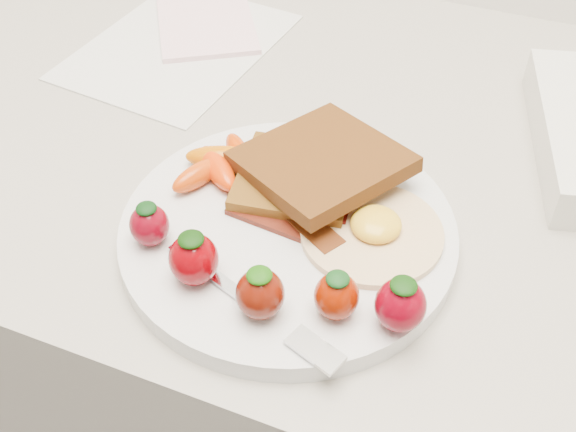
% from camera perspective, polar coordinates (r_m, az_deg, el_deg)
% --- Properties ---
extents(counter, '(2.00, 0.60, 0.90)m').
position_cam_1_polar(counter, '(1.03, 3.87, -14.26)').
color(counter, gray).
rests_on(counter, ground).
extents(plate, '(0.27, 0.27, 0.02)m').
position_cam_1_polar(plate, '(0.58, 0.00, -1.34)').
color(plate, silver).
rests_on(plate, counter).
extents(toast_lower, '(0.11, 0.11, 0.01)m').
position_cam_1_polar(toast_lower, '(0.60, 0.62, 2.90)').
color(toast_lower, '#4D2608').
rests_on(toast_lower, plate).
extents(toast_upper, '(0.16, 0.16, 0.03)m').
position_cam_1_polar(toast_upper, '(0.60, 2.66, 4.31)').
color(toast_upper, '#391F0C').
rests_on(toast_upper, toast_lower).
extents(fried_egg, '(0.11, 0.11, 0.02)m').
position_cam_1_polar(fried_egg, '(0.57, 6.72, -1.13)').
color(fried_egg, '#F1E7CC').
rests_on(fried_egg, plate).
extents(bacon_strips, '(0.10, 0.06, 0.01)m').
position_cam_1_polar(bacon_strips, '(0.58, 0.25, 0.06)').
color(bacon_strips, black).
rests_on(bacon_strips, plate).
extents(baby_carrots, '(0.07, 0.09, 0.02)m').
position_cam_1_polar(baby_carrots, '(0.62, -5.44, 4.18)').
color(baby_carrots, '#C15B01').
rests_on(baby_carrots, plate).
extents(strawberries, '(0.23, 0.06, 0.04)m').
position_cam_1_polar(strawberries, '(0.51, -1.44, -4.79)').
color(strawberries, '#660310').
rests_on(strawberries, plate).
extents(fork, '(0.16, 0.07, 0.00)m').
position_cam_1_polar(fork, '(0.52, -2.26, -7.36)').
color(fork, silver).
rests_on(fork, plate).
extents(paper_sheet, '(0.21, 0.26, 0.00)m').
position_cam_1_polar(paper_sheet, '(0.83, -8.64, 13.11)').
color(paper_sheet, silver).
rests_on(paper_sheet, counter).
extents(notepad, '(0.17, 0.19, 0.01)m').
position_cam_1_polar(notepad, '(0.86, -6.52, 15.06)').
color(notepad, '#EEBEC9').
rests_on(notepad, paper_sheet).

